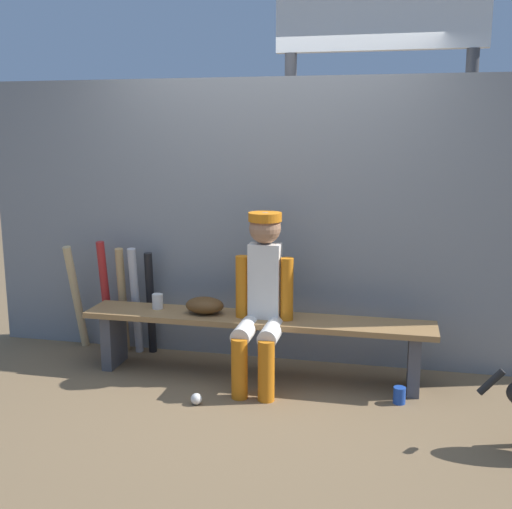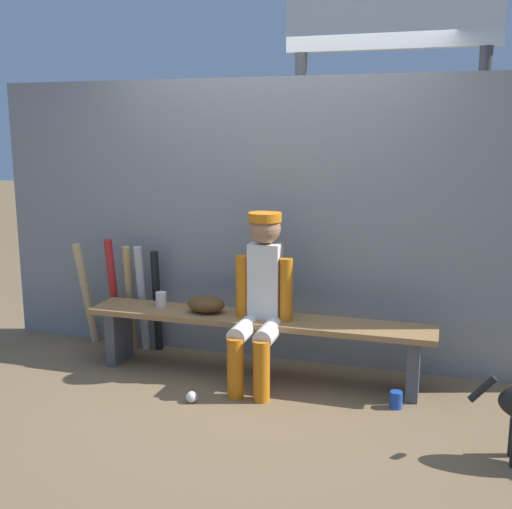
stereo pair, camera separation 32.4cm
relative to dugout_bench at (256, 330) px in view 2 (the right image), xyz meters
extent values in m
plane|color=brown|center=(0.00, 0.00, -0.35)|extent=(30.00, 30.00, 0.00)
cube|color=gray|center=(0.00, 0.42, 0.71)|extent=(4.54, 0.03, 2.13)
cube|color=olive|center=(0.00, 0.00, 0.08)|extent=(2.50, 0.36, 0.04)
cube|color=#4C4C51|center=(-1.10, 0.00, -0.15)|extent=(0.08, 0.29, 0.41)
cube|color=#4C4C51|center=(1.10, 0.00, -0.15)|extent=(0.08, 0.29, 0.41)
cube|color=silver|center=(0.06, 0.00, 0.36)|extent=(0.22, 0.13, 0.53)
sphere|color=#9E7051|center=(0.06, 0.00, 0.74)|extent=(0.22, 0.22, 0.22)
cylinder|color=orange|center=(0.06, 0.00, 0.81)|extent=(0.23, 0.23, 0.06)
cylinder|color=silver|center=(-0.03, -0.19, 0.06)|extent=(0.13, 0.38, 0.13)
cylinder|color=orange|center=(-0.03, -0.38, -0.15)|extent=(0.11, 0.11, 0.41)
cylinder|color=orange|center=(-0.10, -0.02, 0.31)|extent=(0.09, 0.09, 0.45)
cylinder|color=silver|center=(0.15, -0.19, 0.06)|extent=(0.13, 0.38, 0.13)
cylinder|color=orange|center=(0.15, -0.38, -0.15)|extent=(0.11, 0.11, 0.41)
cylinder|color=orange|center=(0.22, -0.02, 0.31)|extent=(0.09, 0.09, 0.45)
ellipsoid|color=#593819|center=(-0.38, 0.00, 0.16)|extent=(0.28, 0.20, 0.12)
cylinder|color=black|center=(-0.92, 0.31, 0.06)|extent=(0.08, 0.13, 0.82)
cylinder|color=#B7B7BC|center=(-1.02, 0.25, 0.08)|extent=(0.08, 0.19, 0.87)
cylinder|color=tan|center=(-1.15, 0.28, 0.07)|extent=(0.09, 0.16, 0.86)
cylinder|color=#B22323|center=(-1.28, 0.25, 0.10)|extent=(0.08, 0.16, 0.91)
cylinder|color=tan|center=(-1.54, 0.27, 0.08)|extent=(0.10, 0.24, 0.86)
sphere|color=white|center=(-0.28, -0.54, -0.32)|extent=(0.07, 0.07, 0.07)
cylinder|color=#1E47AD|center=(1.01, -0.23, -0.30)|extent=(0.08, 0.08, 0.11)
cylinder|color=silver|center=(-0.76, 0.05, 0.15)|extent=(0.08, 0.08, 0.11)
cylinder|color=#3F3F42|center=(0.03, 1.16, 0.84)|extent=(0.10, 0.10, 2.38)
cylinder|color=#3F3F42|center=(1.47, 1.16, 0.84)|extent=(0.10, 0.10, 2.38)
cylinder|color=black|center=(1.49, -0.72, 0.04)|extent=(0.15, 0.04, 0.16)
camera|label=1|loc=(0.94, -4.17, 1.39)|focal=44.02mm
camera|label=2|loc=(1.25, -4.09, 1.39)|focal=44.02mm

